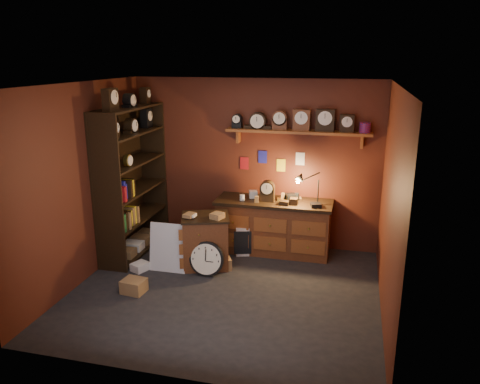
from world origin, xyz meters
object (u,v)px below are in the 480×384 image
(workbench, at_px, (274,223))
(big_round_clock, at_px, (207,259))
(shelving_unit, at_px, (130,175))
(low_cabinet, at_px, (205,239))

(workbench, height_order, big_round_clock, workbench)
(shelving_unit, height_order, workbench, shelving_unit)
(shelving_unit, distance_m, low_cabinet, 1.56)
(workbench, distance_m, low_cabinet, 1.17)
(shelving_unit, bearing_deg, big_round_clock, -22.15)
(workbench, xyz_separation_m, big_round_clock, (-0.77, -1.07, -0.23))
(big_round_clock, bearing_deg, workbench, 53.98)
(big_round_clock, bearing_deg, shelving_unit, 157.85)
(workbench, xyz_separation_m, low_cabinet, (-0.88, -0.77, -0.05))
(shelving_unit, bearing_deg, low_cabinet, -11.96)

